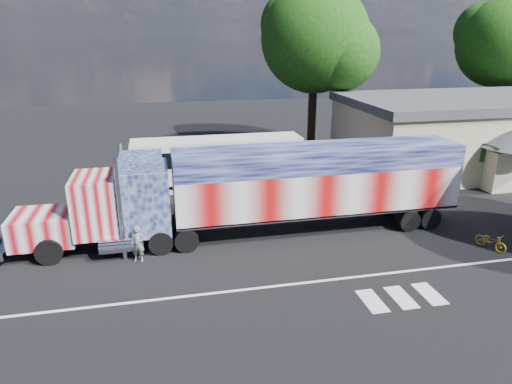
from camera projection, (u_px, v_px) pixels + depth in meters
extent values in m
plane|color=black|center=(270.00, 252.00, 21.04)|extent=(100.00, 100.00, 0.00)
cube|color=silver|center=(287.00, 285.00, 18.27)|extent=(30.00, 0.15, 0.01)
cube|color=silver|center=(372.00, 301.00, 17.16)|extent=(0.70, 1.60, 0.01)
cube|color=silver|center=(401.00, 297.00, 17.40)|extent=(0.70, 1.60, 0.01)
cube|color=silver|center=(430.00, 294.00, 17.64)|extent=(0.70, 1.60, 0.01)
cube|color=black|center=(123.00, 231.00, 21.39)|extent=(9.51, 1.06, 0.32)
cube|color=#D17D83|center=(45.00, 227.00, 20.54)|extent=(2.75, 2.33, 1.37)
cube|color=silver|center=(10.00, 230.00, 20.26)|extent=(0.13, 2.01, 1.23)
cube|color=silver|center=(8.00, 244.00, 20.44)|extent=(0.32, 2.64, 0.38)
cube|color=#D17D83|center=(96.00, 204.00, 20.69)|extent=(1.90, 2.64, 2.64)
cube|color=black|center=(74.00, 195.00, 20.35)|extent=(0.06, 2.22, 0.95)
cube|color=#4D5A89|center=(144.00, 198.00, 21.07)|extent=(2.33, 2.64, 3.07)
cube|color=#4D5A89|center=(141.00, 162.00, 20.50)|extent=(1.90, 2.54, 0.53)
cylinder|color=silver|center=(124.00, 190.00, 22.17)|extent=(0.21, 0.21, 4.65)
cylinder|color=silver|center=(121.00, 211.00, 19.60)|extent=(0.21, 0.21, 4.65)
cylinder|color=silver|center=(125.00, 221.00, 22.67)|extent=(1.90, 0.70, 0.70)
cylinder|color=silver|center=(122.00, 245.00, 20.14)|extent=(1.90, 0.70, 0.70)
cylinder|color=black|center=(49.00, 252.00, 19.76)|extent=(1.16, 0.37, 1.16)
cylinder|color=black|center=(59.00, 230.00, 21.90)|extent=(1.16, 0.37, 1.16)
cylinder|color=black|center=(161.00, 242.00, 20.76)|extent=(1.10, 0.58, 1.10)
cylinder|color=black|center=(160.00, 223.00, 22.81)|extent=(1.10, 0.58, 1.10)
cylinder|color=black|center=(186.00, 240.00, 20.99)|extent=(1.10, 0.58, 1.10)
cylinder|color=black|center=(183.00, 221.00, 23.04)|extent=(1.10, 0.58, 1.10)
cube|color=black|center=(316.00, 211.00, 23.19)|extent=(13.74, 1.16, 0.32)
cube|color=#D77878|center=(317.00, 188.00, 22.79)|extent=(14.16, 2.75, 2.11)
cube|color=#454C85|center=(319.00, 157.00, 22.27)|extent=(14.16, 2.75, 1.06)
cube|color=silver|center=(316.00, 208.00, 23.14)|extent=(14.16, 2.75, 0.13)
cube|color=silver|center=(446.00, 169.00, 24.03)|extent=(0.04, 2.64, 3.07)
cylinder|color=black|center=(408.00, 220.00, 23.22)|extent=(1.10, 0.58, 1.10)
cylinder|color=black|center=(387.00, 205.00, 25.27)|extent=(1.10, 0.58, 1.10)
cylinder|color=black|center=(428.00, 218.00, 23.45)|extent=(1.10, 0.58, 1.10)
cylinder|color=black|center=(406.00, 203.00, 25.50)|extent=(1.10, 0.58, 1.10)
cube|color=silver|center=(218.00, 162.00, 29.65)|extent=(10.88, 2.36, 3.17)
cube|color=black|center=(218.00, 154.00, 29.46)|extent=(10.52, 2.41, 1.00)
cube|color=black|center=(218.00, 180.00, 30.04)|extent=(10.88, 2.36, 0.23)
cube|color=black|center=(131.00, 165.00, 28.52)|extent=(0.05, 2.08, 1.27)
cylinder|color=black|center=(155.00, 189.00, 28.17)|extent=(0.91, 0.27, 0.91)
cylinder|color=black|center=(155.00, 178.00, 30.26)|extent=(0.91, 0.27, 0.91)
cylinder|color=black|center=(262.00, 182.00, 29.52)|extent=(0.91, 0.27, 0.91)
cylinder|color=black|center=(255.00, 172.00, 31.61)|extent=(0.91, 0.27, 0.91)
cylinder|color=black|center=(274.00, 181.00, 29.68)|extent=(0.91, 0.27, 0.91)
cylinder|color=black|center=(266.00, 171.00, 31.77)|extent=(0.91, 0.27, 0.91)
cube|color=beige|center=(492.00, 135.00, 34.41)|extent=(22.00, 10.00, 4.60)
cube|color=#46464B|center=(498.00, 100.00, 33.55)|extent=(22.40, 10.40, 0.60)
cube|color=#1E5926|center=(436.00, 155.00, 28.13)|extent=(1.60, 0.08, 1.20)
cube|color=#1E5926|center=(492.00, 152.00, 28.93)|extent=(1.60, 0.08, 1.20)
cube|color=beige|center=(509.00, 170.00, 28.97)|extent=(3.00, 1.20, 2.60)
imported|color=slate|center=(138.00, 244.00, 19.93)|extent=(0.68, 0.53, 1.65)
imported|color=gold|center=(491.00, 241.00, 21.21)|extent=(1.03, 1.61, 0.80)
cylinder|color=black|center=(312.00, 107.00, 38.51)|extent=(0.70, 0.70, 7.32)
sphere|color=#1F4F12|center=(315.00, 38.00, 36.70)|extent=(8.73, 8.73, 8.73)
sphere|color=#1F4F12|center=(341.00, 52.00, 36.19)|extent=(6.11, 6.11, 6.11)
sphere|color=#1F4F12|center=(295.00, 25.00, 37.31)|extent=(5.68, 5.68, 5.68)
cylinder|color=black|center=(493.00, 101.00, 43.04)|extent=(0.70, 0.70, 6.97)
sphere|color=#1F4F12|center=(502.00, 43.00, 41.31)|extent=(8.04, 8.04, 8.04)
sphere|color=#1F4F12|center=(484.00, 31.00, 41.86)|extent=(5.23, 5.23, 5.23)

